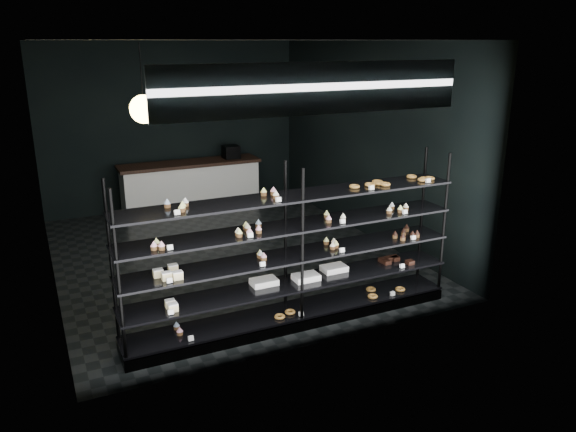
{
  "coord_description": "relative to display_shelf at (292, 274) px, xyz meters",
  "views": [
    {
      "loc": [
        -2.62,
        -7.83,
        3.19
      ],
      "look_at": [
        0.17,
        -1.9,
        1.14
      ],
      "focal_mm": 35.0,
      "sensor_mm": 36.0,
      "label": 1
    }
  ],
  "objects": [
    {
      "name": "pendant_lamp",
      "position": [
        -1.32,
        1.13,
        1.82
      ],
      "size": [
        0.32,
        0.32,
        0.89
      ],
      "color": "black",
      "rests_on": "room"
    },
    {
      "name": "signage",
      "position": [
        0.04,
        -0.48,
        2.12
      ],
      "size": [
        3.3,
        0.05,
        0.5
      ],
      "color": "#0E1546",
      "rests_on": "room"
    },
    {
      "name": "display_shelf",
      "position": [
        0.0,
        0.0,
        0.0
      ],
      "size": [
        4.0,
        0.5,
        1.91
      ],
      "color": "black",
      "rests_on": "room"
    },
    {
      "name": "service_counter",
      "position": [
        0.22,
        4.95,
        -0.13
      ],
      "size": [
        2.69,
        0.65,
        1.23
      ],
      "color": "silver",
      "rests_on": "room"
    },
    {
      "name": "room",
      "position": [
        0.04,
        2.45,
        0.97
      ],
      "size": [
        5.01,
        6.01,
        3.2
      ],
      "color": "black",
      "rests_on": "ground"
    }
  ]
}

